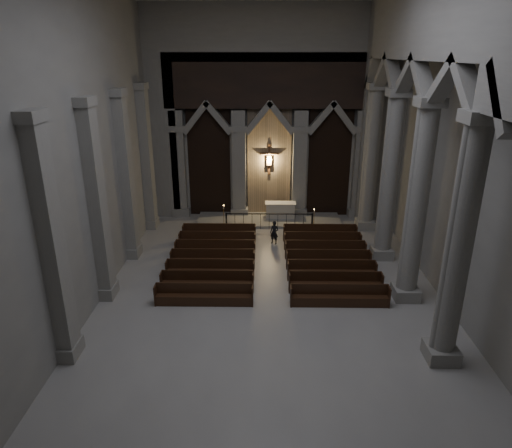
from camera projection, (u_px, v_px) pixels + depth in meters
The scene contains 11 objects.
room at pixel (275, 114), 14.78m from camera, with size 24.00×24.10×12.00m.
sanctuary_wall at pixel (270, 106), 25.92m from camera, with size 14.00×0.77×12.00m.
right_arcade at pixel (432, 103), 15.87m from camera, with size 1.00×24.00×12.00m.
left_pilasters at pixel (114, 192), 19.45m from camera, with size 0.60×13.00×8.03m.
sanctuary_step at pixel (269, 220), 27.35m from camera, with size 8.50×2.60×0.15m, color gray.
altar at pixel (280, 210), 27.36m from camera, with size 1.84×0.74×0.94m.
altar_rail at pixel (269, 219), 25.86m from camera, with size 4.97×0.09×0.98m.
candle_stand_left at pixel (224, 221), 26.28m from camera, with size 0.23×0.23×1.35m.
candle_stand_right at pixel (314, 224), 25.85m from camera, with size 0.21×0.21×1.26m.
pews at pixel (270, 262), 21.35m from camera, with size 9.33×7.17×0.88m.
worshipper at pixel (274, 233), 23.93m from camera, with size 0.45×0.30×1.24m, color black.
Camera 1 is at (-0.38, -15.10, 9.47)m, focal length 32.00 mm.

